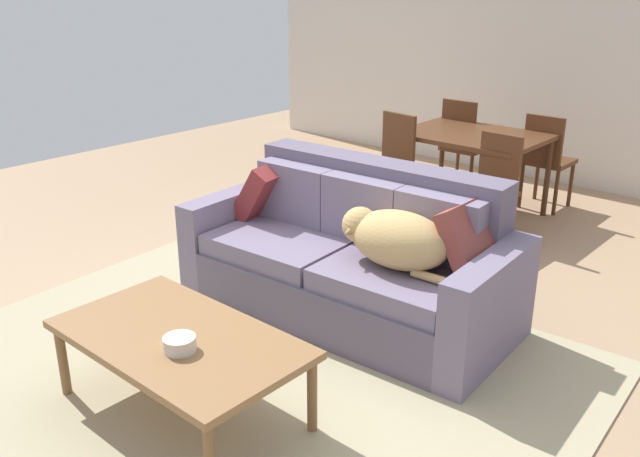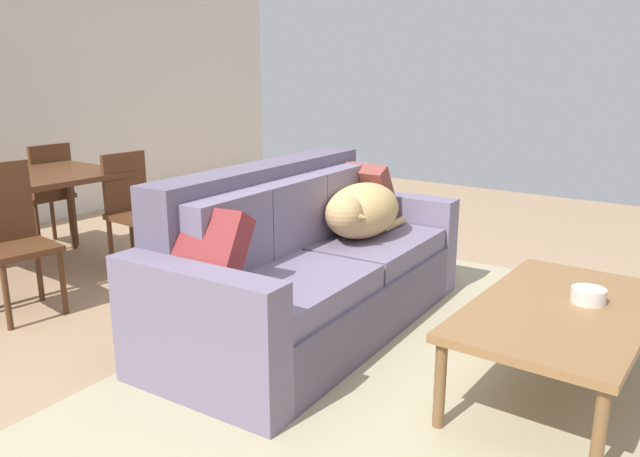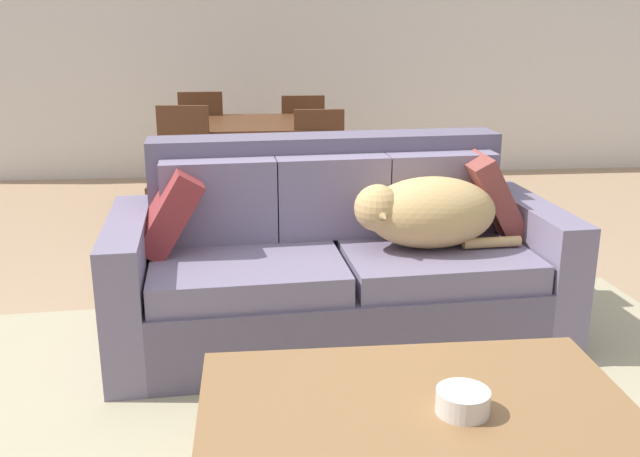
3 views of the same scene
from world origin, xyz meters
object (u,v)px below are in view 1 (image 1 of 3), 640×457
at_px(bowl_on_coffee_table, 180,344).
at_px(dining_chair_near_left, 390,164).
at_px(throw_pillow_by_left_arm, 265,191).
at_px(dining_table, 473,141).
at_px(couch, 353,260).
at_px(throw_pillow_by_right_arm, 473,240).
at_px(dining_chair_far_left, 462,142).
at_px(dining_chair_near_right, 491,185).
at_px(coffee_table, 179,343).
at_px(dog_on_left_cushion, 395,238).
at_px(dining_chair_far_right, 546,157).

xyz_separation_m(bowl_on_coffee_table, dining_chair_near_left, (-1.07, 3.14, 0.03)).
relative_size(throw_pillow_by_left_arm, dining_table, 0.33).
height_order(couch, throw_pillow_by_right_arm, couch).
bearing_deg(dining_chair_far_left, dining_chair_near_right, 128.58).
xyz_separation_m(throw_pillow_by_right_arm, dining_table, (-1.20, 2.11, 0.01)).
relative_size(couch, coffee_table, 1.71).
xyz_separation_m(throw_pillow_by_right_arm, coffee_table, (-0.72, -1.54, -0.27)).
xyz_separation_m(coffee_table, dining_chair_near_right, (0.02, 3.10, 0.10)).
xyz_separation_m(dog_on_left_cushion, throw_pillow_by_left_arm, (-1.20, 0.12, 0.01)).
bearing_deg(throw_pillow_by_right_arm, dog_on_left_cushion, -149.24).
height_order(dining_chair_near_right, dining_chair_far_right, same).
bearing_deg(dining_chair_far_right, dining_chair_near_left, 51.84).
xyz_separation_m(throw_pillow_by_left_arm, bowl_on_coffee_table, (0.98, -1.52, -0.18)).
relative_size(dining_chair_near_right, dining_chair_far_right, 1.00).
relative_size(couch, dining_chair_far_right, 2.44).
bearing_deg(dining_chair_far_left, dining_table, 125.92).
bearing_deg(throw_pillow_by_right_arm, throw_pillow_by_left_arm, -176.22).
bearing_deg(coffee_table, dining_chair_far_left, 101.84).
bearing_deg(dining_chair_near_left, coffee_table, -66.62).
distance_m(throw_pillow_by_left_arm, dining_chair_far_right, 2.92).
xyz_separation_m(couch, throw_pillow_by_right_arm, (0.79, 0.10, 0.31)).
distance_m(couch, dining_chair_near_right, 1.67).
height_order(dog_on_left_cushion, dining_table, dog_on_left_cushion).
relative_size(throw_pillow_by_right_arm, dining_chair_far_right, 0.48).
height_order(couch, throw_pillow_by_left_arm, couch).
distance_m(dining_chair_near_left, dining_chair_near_right, 0.96).
relative_size(throw_pillow_by_left_arm, dining_chair_near_left, 0.43).
height_order(dog_on_left_cushion, dining_chair_near_left, dining_chair_near_left).
distance_m(dog_on_left_cushion, dining_chair_far_left, 3.10).
distance_m(dog_on_left_cushion, bowl_on_coffee_table, 1.43).
bearing_deg(dining_chair_near_left, bowl_on_coffee_table, -65.08).
bearing_deg(dining_chair_far_right, dining_chair_far_left, 4.00).
distance_m(bowl_on_coffee_table, dining_chair_far_left, 4.37).
relative_size(couch, throw_pillow_by_right_arm, 5.09).
xyz_separation_m(dog_on_left_cushion, dining_chair_far_left, (-1.21, 2.85, -0.13)).
height_order(dining_table, dining_chair_near_left, dining_chair_near_left).
distance_m(couch, dining_chair_near_left, 1.84).
relative_size(bowl_on_coffee_table, dining_chair_near_left, 0.17).
relative_size(bowl_on_coffee_table, dining_chair_far_left, 0.17).
relative_size(throw_pillow_by_left_arm, coffee_table, 0.31).
bearing_deg(dining_chair_far_left, throw_pillow_by_right_arm, 119.98).
height_order(throw_pillow_by_right_arm, bowl_on_coffee_table, throw_pillow_by_right_arm).
height_order(coffee_table, bowl_on_coffee_table, bowl_on_coffee_table).
bearing_deg(throw_pillow_by_right_arm, dining_chair_near_left, 137.88).
distance_m(throw_pillow_by_left_arm, bowl_on_coffee_table, 1.82).
bearing_deg(dining_table, couch, -79.45).
height_order(bowl_on_coffee_table, dining_chair_near_left, dining_chair_near_left).
height_order(dog_on_left_cushion, coffee_table, dog_on_left_cushion).
distance_m(couch, bowl_on_coffee_table, 1.54).
distance_m(couch, coffee_table, 1.44).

